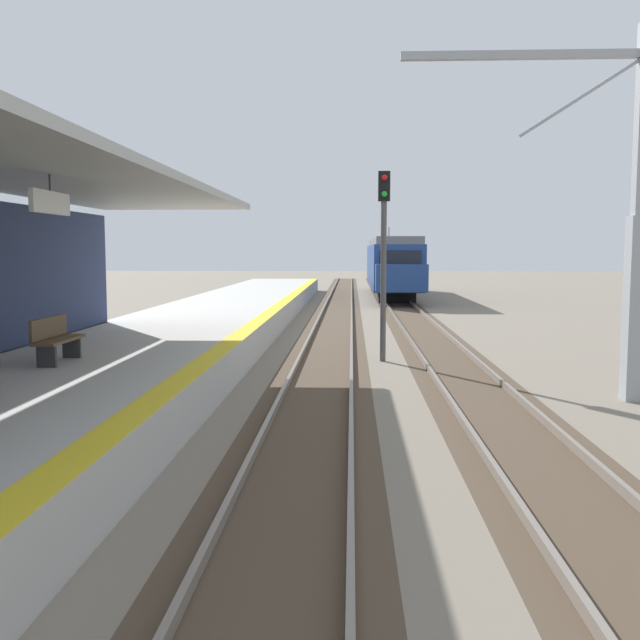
{
  "coord_description": "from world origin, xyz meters",
  "views": [
    {
      "loc": [
        2.62,
        0.62,
        3.05
      ],
      "look_at": [
        2.18,
        10.47,
        2.1
      ],
      "focal_mm": 40.28,
      "sensor_mm": 36.0,
      "label": 1
    }
  ],
  "objects_px": {
    "approaching_train": "(392,264)",
    "rail_signal_post": "(384,246)",
    "catenary_pylon_far_side": "(624,223)",
    "platform_bench": "(56,338)"
  },
  "relations": [
    {
      "from": "approaching_train",
      "to": "rail_signal_post",
      "type": "bearing_deg",
      "value": -93.63
    },
    {
      "from": "catenary_pylon_far_side",
      "to": "approaching_train",
      "type": "bearing_deg",
      "value": 94.69
    },
    {
      "from": "rail_signal_post",
      "to": "catenary_pylon_far_side",
      "type": "distance_m",
      "value": 6.81
    },
    {
      "from": "rail_signal_post",
      "to": "catenary_pylon_far_side",
      "type": "bearing_deg",
      "value": -47.67
    },
    {
      "from": "platform_bench",
      "to": "rail_signal_post",
      "type": "bearing_deg",
      "value": 43.63
    },
    {
      "from": "platform_bench",
      "to": "approaching_train",
      "type": "bearing_deg",
      "value": 76.49
    },
    {
      "from": "approaching_train",
      "to": "catenary_pylon_far_side",
      "type": "xyz_separation_m",
      "value": [
        2.76,
        -33.68,
        1.43
      ]
    },
    {
      "from": "catenary_pylon_far_side",
      "to": "platform_bench",
      "type": "xyz_separation_m",
      "value": [
        -11.16,
        -1.24,
        -2.23
      ]
    },
    {
      "from": "approaching_train",
      "to": "catenary_pylon_far_side",
      "type": "relative_size",
      "value": 2.61
    },
    {
      "from": "approaching_train",
      "to": "catenary_pylon_far_side",
      "type": "distance_m",
      "value": 33.82
    }
  ]
}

